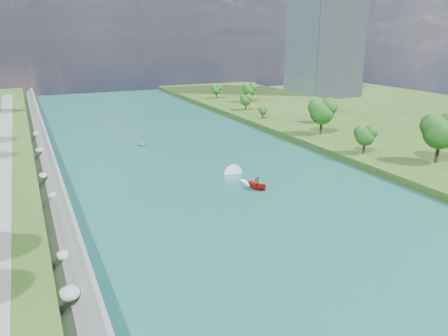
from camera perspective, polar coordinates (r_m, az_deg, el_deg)
name	(u,v)px	position (r m, az deg, el deg)	size (l,w,h in m)	color
ground	(254,212)	(62.72, 3.96, -5.70)	(260.00, 260.00, 0.00)	#2D5119
river_water	(202,172)	(79.69, -2.93, -0.56)	(55.00, 240.00, 0.10)	#175A4E
berm_east	(403,141)	(107.45, 22.39, 3.24)	(44.00, 240.00, 1.50)	#2D5119
riprap_bank	(50,184)	(73.42, -21.82, -1.95)	(3.68, 236.00, 4.24)	slate
riverside_path	(1,178)	(73.64, -27.13, -1.16)	(3.00, 200.00, 0.10)	gray
office_tower	(326,17)	(182.80, 13.13, 18.62)	(22.00, 22.00, 60.00)	gray
trees_east	(383,126)	(96.28, 20.07, 5.13)	(16.19, 139.90, 10.93)	#174D14
motorboat	(251,182)	(72.59, 3.52, -1.87)	(3.60, 18.66, 2.09)	#AA0D0D
raft	(142,144)	(99.72, -10.69, 3.08)	(2.98, 3.36, 1.70)	#979BA0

